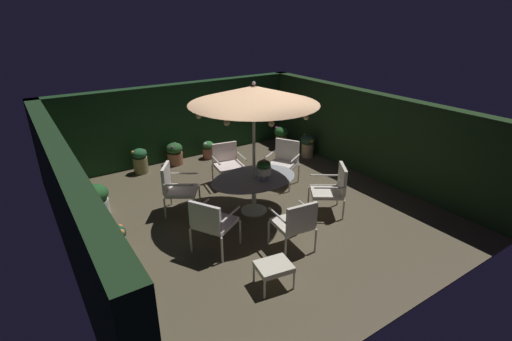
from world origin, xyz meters
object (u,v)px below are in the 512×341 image
patio_chair_southwest (176,186)px  potted_plant_back_left (175,153)px  centerpiece_planter (264,168)px  patio_chair_southeast (284,159)px  potted_plant_left_near (114,239)px  potted_plant_back_center (281,136)px  patio_chair_north (212,221)px  potted_plant_front_corner (308,144)px  ottoman_footrest (274,267)px  patio_chair_south (227,161)px  patio_umbrella (254,95)px  patio_chair_northeast (296,222)px  potted_plant_right_near (208,150)px  patio_chair_east (332,187)px  potted_plant_back_right (96,199)px  potted_plant_left_far (114,268)px  potted_plant_right_far (140,160)px  patio_dining_table (254,183)px

patio_chair_southwest → potted_plant_back_left: 2.61m
centerpiece_planter → patio_chair_southeast: bearing=37.5°
potted_plant_left_near → potted_plant_back_center: (5.44, 2.67, 0.07)m
patio_chair_north → potted_plant_left_near: patio_chair_north is taller
potted_plant_back_center → patio_chair_north: bearing=-139.4°
potted_plant_front_corner → ottoman_footrest: bearing=-135.9°
patio_chair_southwest → potted_plant_back_left: patio_chair_southwest is taller
potted_plant_front_corner → patio_chair_south: bearing=-174.5°
centerpiece_planter → patio_chair_north: bearing=-158.0°
patio_umbrella → patio_chair_northeast: patio_umbrella is taller
patio_chair_north → potted_plant_back_center: bearing=40.6°
ottoman_footrest → potted_plant_right_near: 5.43m
patio_chair_southwest → potted_plant_back_center: 4.43m
centerpiece_planter → patio_chair_northeast: size_ratio=0.45×
potted_plant_left_near → potted_plant_back_left: potted_plant_back_left is taller
patio_chair_northeast → patio_chair_east: patio_chair_east is taller
patio_chair_east → potted_plant_back_left: (-1.60, 4.13, -0.25)m
potted_plant_back_left → potted_plant_back_right: 2.85m
patio_chair_east → patio_chair_southwest: size_ratio=0.99×
potted_plant_right_near → potted_plant_back_center: bearing=-12.0°
ottoman_footrest → potted_plant_right_near: size_ratio=1.18×
centerpiece_planter → potted_plant_left_near: (-2.81, 0.23, -0.69)m
patio_chair_southeast → potted_plant_back_center: patio_chair_southeast is taller
potted_plant_front_corner → potted_plant_back_center: potted_plant_back_center is taller
potted_plant_front_corner → potted_plant_left_near: bearing=-163.1°
potted_plant_back_left → potted_plant_left_far: bearing=-122.6°
patio_chair_north → potted_plant_back_left: bearing=76.2°
patio_chair_south → potted_plant_front_corner: patio_chair_south is taller
patio_umbrella → patio_chair_northeast: (-0.18, -1.51, -1.79)m
centerpiece_planter → patio_chair_southwest: (-1.38, 1.03, -0.42)m
patio_umbrella → patio_chair_east: bearing=-34.6°
ottoman_footrest → potted_plant_left_far: (-1.94, 1.23, 0.02)m
potted_plant_left_near → potted_plant_back_center: 6.06m
patio_chair_northeast → ottoman_footrest: bearing=-147.6°
potted_plant_right_far → potted_plant_right_near: (1.86, -0.02, -0.09)m
patio_chair_southwest → potted_plant_right_far: bearing=89.6°
potted_plant_back_right → potted_plant_left_far: 2.42m
centerpiece_planter → ottoman_footrest: centerpiece_planter is taller
patio_dining_table → patio_chair_north: bearing=-150.1°
potted_plant_right_far → potted_plant_left_far: (-1.66, -3.99, 0.02)m
patio_chair_southwest → potted_plant_left_far: bearing=-135.0°
ottoman_footrest → potted_plant_back_right: bearing=114.7°
centerpiece_planter → patio_chair_north: (-1.43, -0.58, -0.41)m
patio_chair_east → patio_chair_southeast: bearing=87.8°
potted_plant_back_left → potted_plant_right_near: potted_plant_back_left is taller
potted_plant_right_far → potted_plant_left_near: bearing=-114.7°
patio_chair_south → potted_plant_right_far: bearing=132.0°
ottoman_footrest → potted_plant_left_far: size_ratio=0.89×
patio_chair_east → patio_chair_south: bearing=113.1°
patio_chair_northeast → potted_plant_back_center: size_ratio=1.47×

